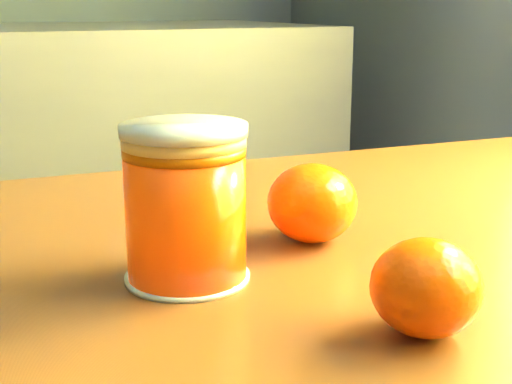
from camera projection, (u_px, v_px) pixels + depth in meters
name	position (u px, v px, depth m)	size (l,w,h in m)	color
juice_glass	(186.00, 204.00, 0.47)	(0.08, 0.08, 0.11)	#FF4205
orange_front	(426.00, 287.00, 0.40)	(0.06, 0.06, 0.06)	#FF4E05
orange_back	(312.00, 203.00, 0.56)	(0.07, 0.07, 0.06)	#FF4E05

